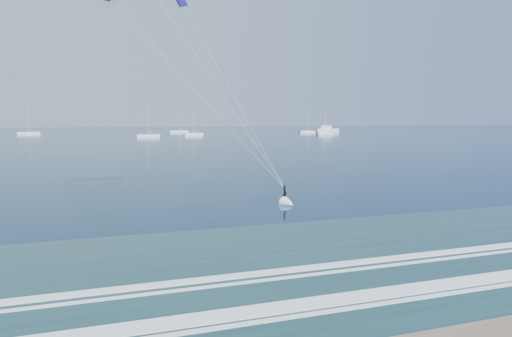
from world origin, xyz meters
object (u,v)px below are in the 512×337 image
Objects in this scene: sailboat_6 at (325,133)px; sailboat_5 at (307,132)px; kitesurfer_rig at (219,90)px; sailboat_4 at (179,131)px; sailboat_8 at (148,136)px; sailboat_2 at (29,133)px; motor_yacht at (326,130)px; sailboat_3 at (193,134)px.

sailboat_5 is at bearing 84.77° from sailboat_6.
sailboat_4 is (31.25, 217.26, -9.02)m from kitesurfer_rig.
sailboat_8 is at bearing -110.33° from sailboat_4.
sailboat_8 is (51.75, -52.79, 0.01)m from sailboat_2.
sailboat_2 is 1.09× the size of sailboat_5.
sailboat_5 is (-17.61, -11.27, -0.81)m from motor_yacht.
sailboat_2 is at bearing 134.43° from sailboat_8.
sailboat_5 is at bearing -147.38° from motor_yacht.
sailboat_2 reaches higher than sailboat_3.
motor_yacht is at bearing 60.52° from kitesurfer_rig.
sailboat_6 is at bearing -95.23° from sailboat_5.
motor_yacht is 1.24× the size of sailboat_6.
sailboat_6 is 0.83× the size of sailboat_8.
sailboat_2 is at bearing -174.17° from sailboat_4.
sailboat_8 is (8.89, 156.90, -9.02)m from kitesurfer_rig.
sailboat_6 is at bearing -118.32° from motor_yacht.
kitesurfer_rig reaches higher than sailboat_6.
kitesurfer_rig is 213.72m from sailboat_5.
sailboat_3 is 24.18m from sailboat_8.
sailboat_2 is at bearing 101.55° from kitesurfer_rig.
sailboat_8 is at bearing 86.76° from kitesurfer_rig.
kitesurfer_rig reaches higher than sailboat_5.
sailboat_8 is at bearing -159.00° from sailboat_5.
sailboat_8 is at bearing -174.76° from sailboat_6.
sailboat_8 is (-21.15, -11.73, 0.02)m from sailboat_3.
sailboat_4 is (74.12, 7.57, 0.00)m from sailboat_2.
sailboat_4 is at bearing 88.57° from sailboat_3.
sailboat_6 is (64.06, -3.91, -0.01)m from sailboat_3.
motor_yacht is (114.07, 201.78, -8.22)m from kitesurfer_rig.
kitesurfer_rig is 1.40× the size of sailboat_4.
kitesurfer_rig is 1.44× the size of sailboat_2.
sailboat_3 reaches higher than sailboat_6.
kitesurfer_rig is 1.38× the size of motor_yacht.
kitesurfer_rig is at bearing -116.85° from sailboat_5.
sailboat_8 reaches higher than sailboat_3.
sailboat_2 is 0.99× the size of sailboat_8.
motor_yacht is at bearing -2.89° from sailboat_2.
kitesurfer_rig is 171.52m from sailboat_3.
sailboat_8 is (-105.18, -44.88, -0.80)m from motor_yacht.
kitesurfer_rig is 189.92m from sailboat_6.
sailboat_4 is 81.92m from sailboat_6.
kitesurfer_rig is 1.56× the size of sailboat_5.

